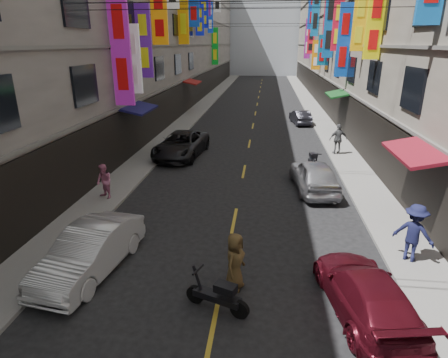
% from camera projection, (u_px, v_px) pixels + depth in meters
% --- Properties ---
extents(sidewalk_left, '(2.00, 90.00, 0.12)m').
position_uv_depth(sidewalk_left, '(196.00, 112.00, 37.71)').
color(sidewalk_left, slate).
rests_on(sidewalk_left, ground).
extents(sidewalk_right, '(2.00, 90.00, 0.12)m').
position_uv_depth(sidewalk_right, '(317.00, 114.00, 36.43)').
color(sidewalk_right, slate).
rests_on(sidewalk_right, ground).
extents(building_row_left, '(10.14, 90.00, 19.00)m').
position_uv_depth(building_row_left, '(131.00, 10.00, 35.13)').
color(building_row_left, gray).
rests_on(building_row_left, ground).
extents(building_row_right, '(10.14, 90.00, 19.00)m').
position_uv_depth(building_row_right, '(396.00, 7.00, 32.57)').
color(building_row_right, gray).
rests_on(building_row_right, ground).
extents(haze_block, '(18.00, 8.00, 22.00)m').
position_uv_depth(haze_block, '(265.00, 21.00, 80.03)').
color(haze_block, '#A8B0BB').
rests_on(haze_block, ground).
extents(shop_signage, '(14.00, 55.00, 11.90)m').
position_uv_depth(shop_signage, '(256.00, 6.00, 27.56)').
color(shop_signage, '#0D309B').
rests_on(shop_signage, ground).
extents(street_awnings, '(13.99, 35.20, 0.41)m').
position_uv_depth(street_awnings, '(225.00, 109.00, 21.26)').
color(street_awnings, '#165521').
rests_on(street_awnings, ground).
extents(overhead_cables, '(14.00, 38.04, 1.24)m').
position_uv_depth(overhead_cables, '(253.00, 4.00, 22.88)').
color(overhead_cables, black).
rests_on(overhead_cables, ground).
extents(lane_markings, '(0.12, 80.20, 0.01)m').
position_uv_depth(lane_markings, '(254.00, 119.00, 34.29)').
color(lane_markings, gold).
rests_on(lane_markings, ground).
extents(scooter_crossing, '(1.72, 0.82, 1.14)m').
position_uv_depth(scooter_crossing, '(218.00, 296.00, 9.59)').
color(scooter_crossing, black).
rests_on(scooter_crossing, ground).
extents(scooter_far_right, '(0.55, 1.80, 1.14)m').
position_uv_depth(scooter_far_right, '(313.00, 162.00, 20.42)').
color(scooter_far_right, black).
rests_on(scooter_far_right, ground).
extents(car_left_mid, '(2.10, 4.46, 1.41)m').
position_uv_depth(car_left_mid, '(90.00, 251.00, 11.16)').
color(car_left_mid, silver).
rests_on(car_left_mid, ground).
extents(car_left_far, '(2.94, 5.48, 1.46)m').
position_uv_depth(car_left_far, '(181.00, 145.00, 22.78)').
color(car_left_far, black).
rests_on(car_left_far, ground).
extents(car_right_near, '(2.41, 4.45, 1.23)m').
position_uv_depth(car_right_near, '(366.00, 293.00, 9.43)').
color(car_right_near, '#530E1A').
rests_on(car_right_near, ground).
extents(car_right_mid, '(2.23, 4.52, 1.48)m').
position_uv_depth(car_right_mid, '(314.00, 175.00, 17.47)').
color(car_right_mid, '#B1B1B6').
rests_on(car_right_mid, ground).
extents(car_right_far, '(1.79, 3.72, 1.18)m').
position_uv_depth(car_right_far, '(300.00, 117.00, 32.09)').
color(car_right_far, '#25242B').
rests_on(car_right_far, ground).
extents(pedestrian_lfar, '(0.91, 0.83, 1.54)m').
position_uv_depth(pedestrian_lfar, '(104.00, 181.00, 16.25)').
color(pedestrian_lfar, '#CE6D95').
rests_on(pedestrian_lfar, sidewalk_left).
extents(pedestrian_rnear, '(1.35, 1.19, 1.87)m').
position_uv_depth(pedestrian_rnear, '(414.00, 233.00, 11.50)').
color(pedestrian_rnear, '#16183C').
rests_on(pedestrian_rnear, sidewalk_right).
extents(pedestrian_rfar, '(1.18, 0.80, 1.85)m').
position_uv_depth(pedestrian_rfar, '(338.00, 139.00, 22.79)').
color(pedestrian_rfar, '#525254').
rests_on(pedestrian_rfar, sidewalk_right).
extents(pedestrian_crossing, '(0.81, 0.97, 1.69)m').
position_uv_depth(pedestrian_crossing, '(235.00, 262.00, 10.36)').
color(pedestrian_crossing, brown).
rests_on(pedestrian_crossing, ground).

